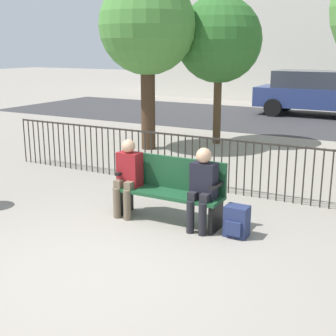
# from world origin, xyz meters

# --- Properties ---
(ground_plane) EXTENTS (80.00, 80.00, 0.00)m
(ground_plane) POSITION_xyz_m (0.00, 0.00, 0.00)
(ground_plane) COLOR gray
(park_bench) EXTENTS (1.61, 0.45, 0.92)m
(park_bench) POSITION_xyz_m (0.00, 1.76, 0.49)
(park_bench) COLOR #194728
(park_bench) RESTS_ON ground
(seated_person_0) EXTENTS (0.34, 0.39, 1.15)m
(seated_person_0) POSITION_xyz_m (-0.65, 1.63, 0.65)
(seated_person_0) COLOR brown
(seated_person_0) RESTS_ON ground
(seated_person_1) EXTENTS (0.34, 0.39, 1.15)m
(seated_person_1) POSITION_xyz_m (0.56, 1.63, 0.65)
(seated_person_1) COLOR black
(seated_person_1) RESTS_ON ground
(backpack) EXTENTS (0.31, 0.27, 0.42)m
(backpack) POSITION_xyz_m (1.06, 1.65, 0.21)
(backpack) COLOR navy
(backpack) RESTS_ON ground
(fence_railing) EXTENTS (9.01, 0.03, 0.95)m
(fence_railing) POSITION_xyz_m (-0.02, 3.38, 0.56)
(fence_railing) COLOR #2D2823
(fence_railing) RESTS_ON ground
(tree_1) EXTENTS (2.14, 2.14, 3.69)m
(tree_1) POSITION_xyz_m (-1.63, 7.28, 2.61)
(tree_1) COLOR #4C3823
(tree_1) RESTS_ON ground
(tree_2) EXTENTS (2.28, 2.28, 4.07)m
(tree_2) POSITION_xyz_m (-2.84, 5.84, 2.89)
(tree_2) COLOR #422D1E
(tree_2) RESTS_ON ground
(street_surface) EXTENTS (24.00, 6.00, 0.01)m
(street_surface) POSITION_xyz_m (0.00, 12.00, 0.00)
(street_surface) COLOR #333335
(street_surface) RESTS_ON ground
(parked_car_0) EXTENTS (4.20, 1.94, 1.62)m
(parked_car_0) POSITION_xyz_m (-0.53, 13.59, 0.84)
(parked_car_0) COLOR navy
(parked_car_0) RESTS_ON ground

